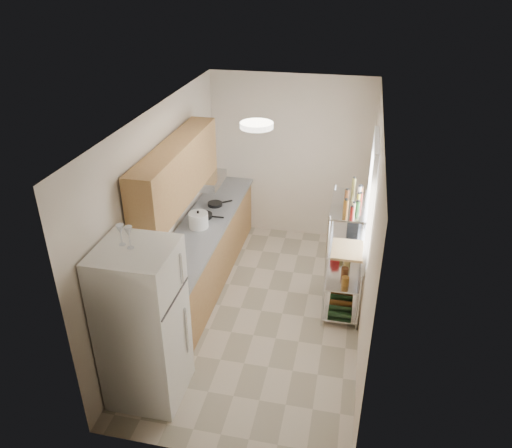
# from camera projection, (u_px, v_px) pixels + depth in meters

# --- Properties ---
(room) EXTENTS (2.52, 4.42, 2.62)m
(room) POSITION_uv_depth(u_px,v_px,m) (262.00, 223.00, 5.88)
(room) COLOR beige
(room) RESTS_ON ground
(counter_run) EXTENTS (0.63, 3.51, 0.90)m
(counter_run) POSITION_uv_depth(u_px,v_px,m) (202.00, 256.00, 6.83)
(counter_run) COLOR #AF854B
(counter_run) RESTS_ON ground
(upper_cabinets) EXTENTS (0.33, 2.20, 0.72)m
(upper_cabinets) POSITION_uv_depth(u_px,v_px,m) (177.00, 172.00, 5.92)
(upper_cabinets) COLOR #AF854B
(upper_cabinets) RESTS_ON room
(range_hood) EXTENTS (0.50, 0.60, 0.12)m
(range_hood) POSITION_uv_depth(u_px,v_px,m) (203.00, 179.00, 6.80)
(range_hood) COLOR #B7BABC
(range_hood) RESTS_ON room
(window) EXTENTS (0.06, 1.00, 1.46)m
(window) POSITION_uv_depth(u_px,v_px,m) (370.00, 200.00, 5.84)
(window) COLOR white
(window) RESTS_ON room
(bakers_rack) EXTENTS (0.45, 0.90, 1.73)m
(bakers_rack) POSITION_uv_depth(u_px,v_px,m) (348.00, 234.00, 6.04)
(bakers_rack) COLOR silver
(bakers_rack) RESTS_ON ground
(ceiling_dome) EXTENTS (0.34, 0.34, 0.05)m
(ceiling_dome) POSITION_uv_depth(u_px,v_px,m) (257.00, 125.00, 5.02)
(ceiling_dome) COLOR white
(ceiling_dome) RESTS_ON room
(refrigerator) EXTENTS (0.72, 0.72, 1.75)m
(refrigerator) POSITION_uv_depth(u_px,v_px,m) (143.00, 325.00, 4.90)
(refrigerator) COLOR white
(refrigerator) RESTS_ON ground
(wine_glass_a) EXTENTS (0.07, 0.07, 0.21)m
(wine_glass_a) POSITION_uv_depth(u_px,v_px,m) (121.00, 235.00, 4.51)
(wine_glass_a) COLOR silver
(wine_glass_a) RESTS_ON refrigerator
(wine_glass_b) EXTENTS (0.08, 0.08, 0.22)m
(wine_glass_b) POSITION_uv_depth(u_px,v_px,m) (129.00, 237.00, 4.45)
(wine_glass_b) COLOR silver
(wine_glass_b) RESTS_ON refrigerator
(rice_cooker) EXTENTS (0.26, 0.26, 0.21)m
(rice_cooker) POSITION_uv_depth(u_px,v_px,m) (198.00, 220.00, 6.58)
(rice_cooker) COLOR white
(rice_cooker) RESTS_ON counter_run
(frying_pan_large) EXTENTS (0.27, 0.27, 0.05)m
(frying_pan_large) POSITION_uv_depth(u_px,v_px,m) (203.00, 216.00, 6.87)
(frying_pan_large) COLOR black
(frying_pan_large) RESTS_ON counter_run
(frying_pan_small) EXTENTS (0.30, 0.30, 0.04)m
(frying_pan_small) POSITION_uv_depth(u_px,v_px,m) (215.00, 204.00, 7.19)
(frying_pan_small) COLOR black
(frying_pan_small) RESTS_ON counter_run
(cutting_board) EXTENTS (0.37, 0.48, 0.03)m
(cutting_board) POSITION_uv_depth(u_px,v_px,m) (347.00, 250.00, 5.86)
(cutting_board) COLOR tan
(cutting_board) RESTS_ON bakers_rack
(espresso_machine) EXTENTS (0.18, 0.24, 0.25)m
(espresso_machine) POSITION_uv_depth(u_px,v_px,m) (355.00, 220.00, 6.29)
(espresso_machine) COLOR black
(espresso_machine) RESTS_ON bakers_rack
(storage_bag) EXTENTS (0.13, 0.15, 0.15)m
(storage_bag) POSITION_uv_depth(u_px,v_px,m) (335.00, 254.00, 6.51)
(storage_bag) COLOR #AF1815
(storage_bag) RESTS_ON bakers_rack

